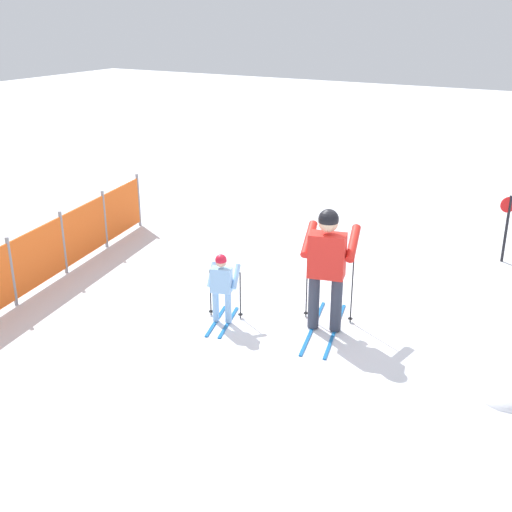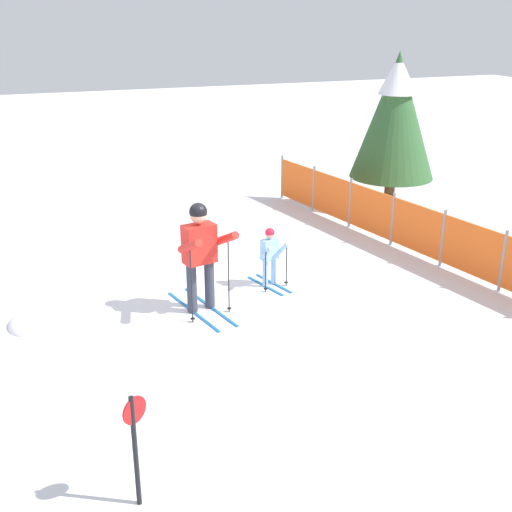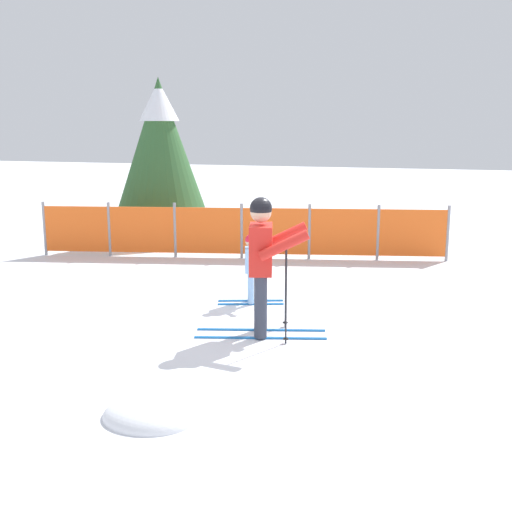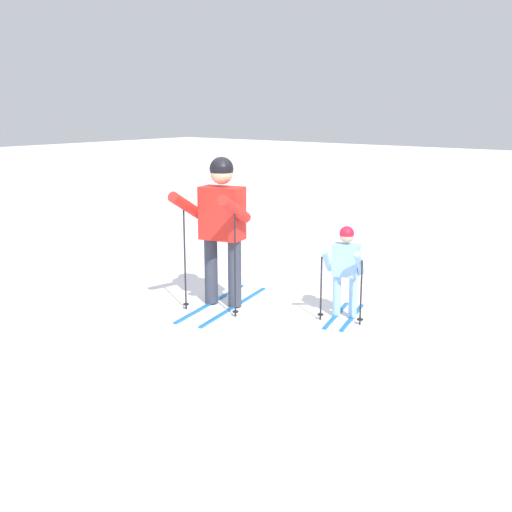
{
  "view_description": "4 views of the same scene",
  "coord_description": "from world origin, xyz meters",
  "px_view_note": "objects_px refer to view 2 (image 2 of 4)",
  "views": [
    {
      "loc": [
        -7.61,
        -3.3,
        4.26
      ],
      "look_at": [
        -0.33,
        0.8,
        1.01
      ],
      "focal_mm": 45.0,
      "sensor_mm": 36.0,
      "label": 1
    },
    {
      "loc": [
        8.88,
        -2.55,
        4.51
      ],
      "look_at": [
        -0.08,
        0.75,
        0.8
      ],
      "focal_mm": 45.0,
      "sensor_mm": 36.0,
      "label": 2
    },
    {
      "loc": [
        1.91,
        -7.76,
        2.7
      ],
      "look_at": [
        -0.39,
        0.64,
        0.85
      ],
      "focal_mm": 45.0,
      "sensor_mm": 36.0,
      "label": 3
    },
    {
      "loc": [
        5.43,
        4.71,
        2.34
      ],
      "look_at": [
        -0.07,
        0.36,
        0.69
      ],
      "focal_mm": 45.0,
      "sensor_mm": 36.0,
      "label": 4
    }
  ],
  "objects_px": {
    "skier_child": "(270,253)",
    "safety_fence": "(393,219)",
    "conifer_far": "(395,114)",
    "skier_adult": "(200,248)",
    "trail_marker": "(135,438)"
  },
  "relations": [
    {
      "from": "skier_child",
      "to": "conifer_far",
      "type": "bearing_deg",
      "value": 111.1
    },
    {
      "from": "skier_adult",
      "to": "trail_marker",
      "type": "distance_m",
      "value": 4.29
    },
    {
      "from": "skier_adult",
      "to": "conifer_far",
      "type": "height_order",
      "value": "conifer_far"
    },
    {
      "from": "skier_adult",
      "to": "skier_child",
      "type": "height_order",
      "value": "skier_adult"
    },
    {
      "from": "skier_child",
      "to": "trail_marker",
      "type": "relative_size",
      "value": 0.86
    },
    {
      "from": "skier_adult",
      "to": "skier_child",
      "type": "xyz_separation_m",
      "value": [
        -0.54,
        1.37,
        -0.46
      ]
    },
    {
      "from": "skier_child",
      "to": "skier_adult",
      "type": "bearing_deg",
      "value": -84.89
    },
    {
      "from": "skier_child",
      "to": "safety_fence",
      "type": "xyz_separation_m",
      "value": [
        -1.07,
        3.06,
        -0.06
      ]
    },
    {
      "from": "skier_adult",
      "to": "safety_fence",
      "type": "xyz_separation_m",
      "value": [
        -1.6,
        4.43,
        -0.52
      ]
    },
    {
      "from": "skier_adult",
      "to": "trail_marker",
      "type": "bearing_deg",
      "value": -37.14
    },
    {
      "from": "safety_fence",
      "to": "conifer_far",
      "type": "distance_m",
      "value": 3.12
    },
    {
      "from": "safety_fence",
      "to": "trail_marker",
      "type": "bearing_deg",
      "value": -48.14
    },
    {
      "from": "skier_adult",
      "to": "safety_fence",
      "type": "distance_m",
      "value": 4.73
    },
    {
      "from": "safety_fence",
      "to": "trail_marker",
      "type": "height_order",
      "value": "trail_marker"
    },
    {
      "from": "skier_child",
      "to": "safety_fence",
      "type": "height_order",
      "value": "safety_fence"
    }
  ]
}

